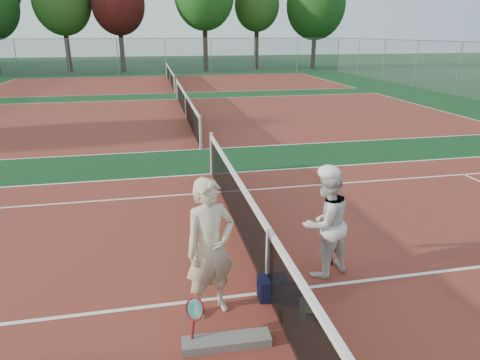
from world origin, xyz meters
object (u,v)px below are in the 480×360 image
player_a (210,248)px  racket_spare (308,308)px  racket_red (195,321)px  racket_black_held (330,254)px  net_main (268,261)px  sports_bag_purple (294,295)px  water_bottle (302,310)px  player_b (325,223)px  sports_bag_navy (273,288)px

player_a → racket_spare: (1.25, -0.25, -0.91)m
racket_red → racket_black_held: (2.19, 1.20, -0.01)m
net_main → racket_spare: (0.43, -0.48, -0.49)m
racket_black_held → sports_bag_purple: 1.08m
water_bottle → racket_spare: bearing=52.4°
player_a → sports_bag_purple: bearing=-22.4°
racket_red → racket_black_held: racket_red is taller
net_main → racket_red: net_main is taller
racket_red → player_b: bearing=-25.2°
net_main → player_b: (0.97, 0.35, 0.32)m
racket_black_held → racket_spare: racket_black_held is taller
racket_black_held → sports_bag_navy: 1.18m
sports_bag_navy → sports_bag_purple: bearing=-35.4°
player_a → player_b: bearing=-0.6°
sports_bag_navy → racket_spare: bearing=-42.5°
racket_red → water_bottle: racket_red is taller
racket_spare → sports_bag_purple: bearing=30.3°
sports_bag_navy → water_bottle: 0.60m
net_main → player_a: bearing=-163.9°
player_a → water_bottle: size_ratio=6.15×
player_a → water_bottle: 1.42m
water_bottle → player_b: bearing=56.3°
player_a → racket_red: (-0.27, -0.56, -0.63)m
racket_spare → sports_bag_purple: (-0.14, 0.18, 0.12)m
racket_red → sports_bag_navy: size_ratio=1.48×
sports_bag_navy → sports_bag_purple: sports_bag_navy is taller
sports_bag_purple → water_bottle: size_ratio=1.09×
player_a → racket_spare: bearing=-30.0°
sports_bag_purple → player_b: bearing=44.3°
player_b → sports_bag_purple: size_ratio=5.09×
sports_bag_navy → water_bottle: (0.24, -0.54, -0.01)m
water_bottle → player_a: bearing=158.5°
racket_spare → player_a: bearing=71.4°
player_b → racket_black_held: player_b is taller
player_a → sports_bag_purple: size_ratio=5.65×
net_main → water_bottle: net_main is taller
player_b → water_bottle: size_ratio=5.54×
sports_bag_purple → racket_spare: bearing=-52.1°
net_main → sports_bag_navy: (0.04, -0.13, -0.35)m
player_b → water_bottle: 1.41m
player_a → sports_bag_purple: player_a is taller
net_main → racket_spare: bearing=-48.4°
player_a → racket_spare: player_a is taller
sports_bag_navy → player_b: bearing=27.6°
sports_bag_navy → racket_red: bearing=-149.4°
player_b → racket_black_held: bearing=177.3°
player_a → racket_black_held: bearing=-0.6°
player_b → sports_bag_navy: size_ratio=4.17×
player_a → racket_spare: 1.57m
racket_spare → water_bottle: size_ratio=2.00×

